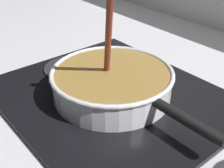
{
  "coord_description": "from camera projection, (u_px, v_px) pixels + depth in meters",
  "views": [
    {
      "loc": [
        0.43,
        -0.24,
        0.42
      ],
      "look_at": [
        -0.05,
        0.16,
        0.04
      ],
      "focal_mm": 48.07,
      "sensor_mm": 36.0,
      "label": 1
    }
  ],
  "objects": [
    {
      "name": "ground",
      "position": [
        70.0,
        142.0,
        0.64
      ],
      "size": [
        2.4,
        1.6,
        0.04
      ],
      "primitive_type": "cube",
      "color": "#B7B7BC"
    },
    {
      "name": "hob_plate",
      "position": [
        112.0,
        97.0,
        0.75
      ],
      "size": [
        0.56,
        0.48,
        0.01
      ],
      "primitive_type": "cube",
      "color": "black",
      "rests_on": "ground"
    },
    {
      "name": "burner_ring",
      "position": [
        112.0,
        94.0,
        0.74
      ],
      "size": [
        0.18,
        0.18,
        0.01
      ],
      "primitive_type": "torus",
      "color": "#592D0C",
      "rests_on": "hob_plate"
    },
    {
      "name": "spare_burner",
      "position": [
        72.0,
        68.0,
        0.86
      ],
      "size": [
        0.16,
        0.16,
        0.01
      ],
      "primitive_type": "cylinder",
      "color": "#262628",
      "rests_on": "hob_plate"
    },
    {
      "name": "cooking_pan",
      "position": [
        112.0,
        82.0,
        0.72
      ],
      "size": [
        0.45,
        0.3,
        0.27
      ],
      "color": "silver",
      "rests_on": "hob_plate"
    }
  ]
}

